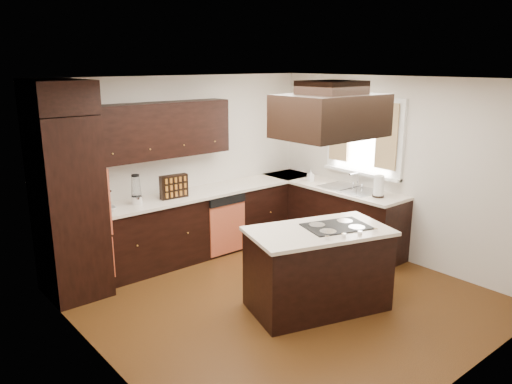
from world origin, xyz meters
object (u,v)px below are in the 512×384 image
range_hood (331,116)px  island (318,271)px  oven_column (69,207)px  spice_rack (174,187)px

range_hood → island: bearing=69.8°
range_hood → oven_column: bearing=129.7°
range_hood → spice_rack: size_ratio=2.78×
range_hood → spice_rack: (-0.47, 2.28, -1.08)m
spice_rack → oven_column: bearing=-173.2°
oven_column → island: size_ratio=1.44×
oven_column → island: (1.93, -2.10, -0.62)m
spice_rack → island: bearing=-70.3°
range_hood → spice_rack: 2.57m
range_hood → spice_rack: bearing=101.7°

